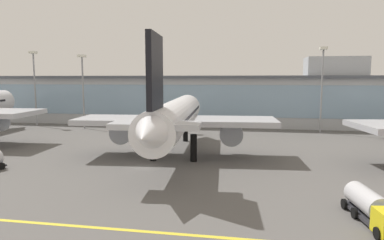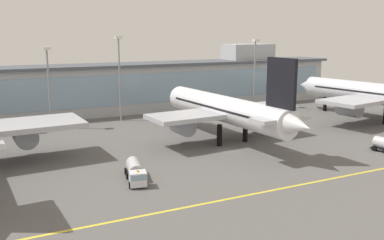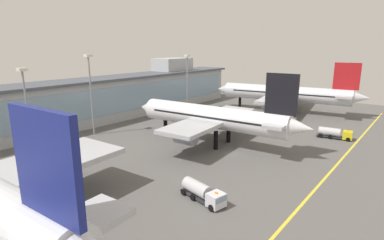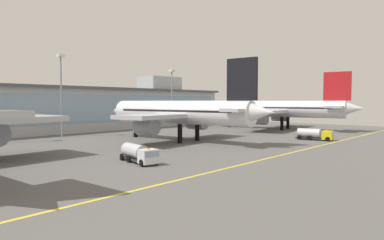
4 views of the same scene
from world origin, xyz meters
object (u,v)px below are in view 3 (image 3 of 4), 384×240
(airliner_far_right, at_px, (286,94))
(apron_light_mast_far_east, at_px, (25,97))
(baggage_tug_near, at_px, (336,133))
(apron_light_mast_east, at_px, (187,74))
(airliner_near_right, at_px, (213,118))
(apron_light_mast_centre, at_px, (90,83))
(fuel_tanker_truck, at_px, (204,193))

(airliner_far_right, height_order, apron_light_mast_far_east, apron_light_mast_far_east)
(baggage_tug_near, relative_size, apron_light_mast_east, 0.43)
(airliner_near_right, distance_m, apron_light_mast_centre, 35.74)
(airliner_far_right, height_order, fuel_tanker_truck, airliner_far_right)
(airliner_far_right, bearing_deg, fuel_tanker_truck, 92.66)
(fuel_tanker_truck, relative_size, apron_light_mast_far_east, 0.46)
(apron_light_mast_centre, height_order, apron_light_mast_east, apron_light_mast_centre)
(airliner_near_right, xyz_separation_m, apron_light_mast_far_east, (-32.72, 29.92, 6.51))
(airliner_near_right, bearing_deg, fuel_tanker_truck, 117.24)
(airliner_near_right, distance_m, fuel_tanker_truck, 31.49)
(airliner_far_right, distance_m, baggage_tug_near, 35.39)
(apron_light_mast_far_east, bearing_deg, fuel_tanker_truck, -82.12)
(airliner_far_right, distance_m, fuel_tanker_truck, 77.94)
(fuel_tanker_truck, distance_m, apron_light_mast_far_east, 48.27)
(fuel_tanker_truck, bearing_deg, apron_light_mast_centre, 177.79)
(fuel_tanker_truck, relative_size, apron_light_mast_centre, 0.41)
(apron_light_mast_far_east, bearing_deg, airliner_near_right, -42.44)
(fuel_tanker_truck, xyz_separation_m, apron_light_mast_east, (56.68, 49.48, 12.83))
(apron_light_mast_centre, bearing_deg, fuel_tanker_truck, -104.17)
(apron_light_mast_centre, bearing_deg, airliner_near_right, -66.08)
(airliner_far_right, relative_size, apron_light_mast_centre, 2.48)
(airliner_far_right, relative_size, baggage_tug_near, 6.07)
(apron_light_mast_centre, xyz_separation_m, apron_light_mast_far_east, (-18.59, -1.93, -1.45))
(apron_light_mast_east, xyz_separation_m, apron_light_mast_far_east, (-63.09, -3.17, -0.79))
(airliner_near_right, height_order, airliner_far_right, airliner_far_right)
(fuel_tanker_truck, distance_m, apron_light_mast_centre, 51.55)
(baggage_tug_near, distance_m, apron_light_mast_far_east, 80.00)
(airliner_near_right, height_order, apron_light_mast_east, apron_light_mast_east)
(airliner_near_right, xyz_separation_m, apron_light_mast_east, (30.37, 33.09, 7.30))
(apron_light_mast_east, bearing_deg, airliner_near_right, -132.54)
(apron_light_mast_centre, height_order, apron_light_mast_far_east, apron_light_mast_centre)
(airliner_near_right, xyz_separation_m, apron_light_mast_centre, (-14.13, 31.85, 7.96))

